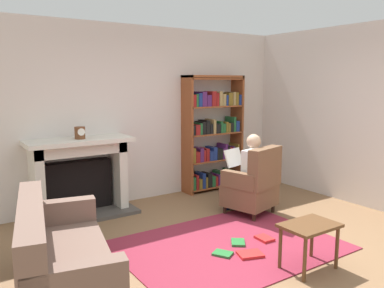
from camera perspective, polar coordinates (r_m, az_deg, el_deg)
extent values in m
plane|color=#846141|center=(4.41, 7.90, -15.82)|extent=(14.00, 14.00, 0.00)
cube|color=silver|center=(6.16, -7.79, 4.32)|extent=(5.60, 0.10, 2.70)
cube|color=silver|center=(6.82, 17.92, 4.42)|extent=(0.10, 5.20, 2.70)
cube|color=maroon|center=(4.62, 5.35, -14.52)|extent=(2.40, 1.80, 0.01)
cube|color=#4C4742|center=(5.70, -15.53, -9.94)|extent=(1.45, 0.64, 0.05)
cube|color=black|center=(5.80, -16.37, -5.80)|extent=(0.93, 0.20, 0.70)
cube|color=silver|center=(5.52, -21.69, -5.59)|extent=(0.12, 0.44, 1.03)
cube|color=silver|center=(5.85, -10.76, -4.31)|extent=(0.12, 0.44, 1.03)
cube|color=silver|center=(5.57, -16.25, -0.61)|extent=(1.25, 0.44, 0.16)
cube|color=silver|center=(5.50, -16.11, 0.43)|extent=(1.41, 0.56, 0.06)
cylinder|color=brown|center=(5.47, -16.06, 1.57)|extent=(0.14, 0.14, 0.16)
cylinder|color=white|center=(5.40, -15.85, 1.70)|extent=(0.10, 0.01, 0.10)
cube|color=brown|center=(6.40, -0.71, 1.23)|extent=(0.04, 0.32, 1.96)
cube|color=brown|center=(7.02, 6.56, 1.88)|extent=(0.04, 0.32, 1.96)
cube|color=brown|center=(6.64, 3.17, 9.81)|extent=(1.10, 0.32, 0.04)
cube|color=brown|center=(6.88, 3.03, -6.04)|extent=(1.06, 0.32, 0.02)
cube|color=#1E592D|center=(6.58, -0.21, -5.66)|extent=(0.06, 0.26, 0.22)
cube|color=maroon|center=(6.60, 0.24, -5.46)|extent=(0.05, 0.26, 0.24)
cube|color=brown|center=(6.65, 0.70, -5.69)|extent=(0.07, 0.26, 0.17)
cube|color=navy|center=(6.68, 1.20, -5.24)|extent=(0.06, 0.26, 0.26)
cube|color=brown|center=(6.72, 1.59, -5.48)|extent=(0.04, 0.26, 0.18)
cube|color=black|center=(6.75, 2.08, -5.19)|extent=(0.09, 0.26, 0.23)
cube|color=#1E592D|center=(6.80, 2.63, -5.32)|extent=(0.07, 0.26, 0.18)
cube|color=maroon|center=(6.84, 3.04, -5.29)|extent=(0.05, 0.26, 0.17)
cube|color=#4C1E59|center=(6.87, 3.41, -5.12)|extent=(0.04, 0.26, 0.19)
cube|color=#1E592D|center=(6.91, 3.89, -4.87)|extent=(0.09, 0.26, 0.24)
cube|color=maroon|center=(6.96, 4.35, -5.04)|extent=(0.04, 0.26, 0.17)
cube|color=#4C1E59|center=(7.00, 4.83, -4.91)|extent=(0.08, 0.26, 0.19)
cube|color=#1E592D|center=(7.03, 5.26, -4.59)|extent=(0.04, 0.26, 0.25)
cube|color=#4C1E59|center=(7.07, 5.63, -4.69)|extent=(0.06, 0.26, 0.20)
cube|color=#4C1E59|center=(7.12, 6.09, -4.78)|extent=(0.06, 0.26, 0.16)
cube|color=brown|center=(6.77, 3.07, -2.29)|extent=(1.06, 0.32, 0.02)
cube|color=brown|center=(6.47, -0.23, -1.58)|extent=(0.05, 0.26, 0.25)
cube|color=maroon|center=(6.52, 0.31, -1.82)|extent=(0.08, 0.26, 0.18)
cube|color=#4C1E59|center=(6.55, 0.87, -1.51)|extent=(0.07, 0.26, 0.23)
cube|color=maroon|center=(6.59, 1.31, -1.62)|extent=(0.04, 0.26, 0.20)
cube|color=maroon|center=(6.62, 1.73, -1.49)|extent=(0.06, 0.26, 0.21)
cube|color=navy|center=(6.67, 2.28, -1.62)|extent=(0.07, 0.26, 0.16)
cube|color=navy|center=(6.71, 2.83, -1.32)|extent=(0.08, 0.26, 0.22)
cube|color=black|center=(6.75, 3.26, -1.35)|extent=(0.04, 0.26, 0.20)
cube|color=black|center=(6.79, 3.67, -1.35)|extent=(0.07, 0.26, 0.19)
cube|color=#4C1E59|center=(6.83, 4.08, -1.27)|extent=(0.04, 0.26, 0.19)
cube|color=#4C1E59|center=(6.85, 4.43, -0.98)|extent=(0.05, 0.26, 0.25)
cube|color=black|center=(6.89, 4.78, -1.12)|extent=(0.04, 0.26, 0.21)
cube|color=maroon|center=(6.93, 5.15, -1.15)|extent=(0.05, 0.26, 0.19)
cube|color=#4C1E59|center=(6.96, 5.48, -1.06)|extent=(0.04, 0.26, 0.20)
cube|color=#1E592D|center=(6.99, 5.79, -1.15)|extent=(0.06, 0.26, 0.17)
cube|color=brown|center=(7.02, 6.15, -0.85)|extent=(0.04, 0.26, 0.23)
cube|color=brown|center=(6.70, 3.10, 1.57)|extent=(1.06, 0.32, 0.02)
cube|color=black|center=(6.40, -0.27, 2.08)|extent=(0.04, 0.26, 0.16)
cube|color=maroon|center=(6.44, 0.29, 2.14)|extent=(0.08, 0.26, 0.17)
cube|color=#1E592D|center=(6.48, 0.78, 2.29)|extent=(0.04, 0.26, 0.19)
cube|color=black|center=(6.51, 1.21, 2.39)|extent=(0.07, 0.26, 0.21)
cube|color=black|center=(6.56, 1.78, 2.53)|extent=(0.08, 0.26, 0.23)
cube|color=black|center=(6.60, 2.28, 2.28)|extent=(0.05, 0.26, 0.16)
cube|color=#997F4C|center=(6.63, 2.72, 2.64)|extent=(0.06, 0.26, 0.24)
cube|color=black|center=(6.69, 3.28, 2.35)|extent=(0.09, 0.26, 0.16)
cube|color=#1E592D|center=(6.73, 3.76, 2.55)|extent=(0.04, 0.26, 0.20)
cube|color=#1E592D|center=(6.76, 4.12, 2.41)|extent=(0.06, 0.26, 0.16)
cube|color=brown|center=(6.80, 4.53, 2.55)|extent=(0.04, 0.26, 0.18)
cube|color=brown|center=(6.83, 4.86, 2.47)|extent=(0.05, 0.26, 0.16)
cube|color=black|center=(6.87, 5.25, 2.51)|extent=(0.06, 0.26, 0.16)
cube|color=#1E592D|center=(6.90, 5.64, 2.93)|extent=(0.05, 0.26, 0.26)
cube|color=navy|center=(6.95, 6.07, 2.68)|extent=(0.08, 0.26, 0.19)
cube|color=brown|center=(6.65, 3.13, 5.50)|extent=(1.06, 0.32, 0.02)
cube|color=maroon|center=(6.37, -0.21, 6.35)|extent=(0.06, 0.26, 0.20)
cube|color=#1E592D|center=(6.40, 0.19, 6.41)|extent=(0.04, 0.26, 0.21)
cube|color=navy|center=(6.43, 0.65, 6.48)|extent=(0.06, 0.26, 0.22)
cube|color=#4C1E59|center=(6.48, 1.25, 6.60)|extent=(0.09, 0.26, 0.24)
cube|color=#4C1E59|center=(6.53, 1.94, 6.37)|extent=(0.09, 0.26, 0.19)
cube|color=maroon|center=(6.59, 2.64, 6.64)|extent=(0.09, 0.26, 0.24)
cube|color=maroon|center=(6.64, 3.17, 6.53)|extent=(0.05, 0.26, 0.22)
cube|color=#997F4C|center=(6.68, 3.63, 6.65)|extent=(0.07, 0.26, 0.24)
cube|color=#997F4C|center=(6.72, 4.13, 6.48)|extent=(0.07, 0.26, 0.20)
cube|color=navy|center=(6.76, 4.54, 6.40)|extent=(0.04, 0.26, 0.18)
cube|color=brown|center=(6.80, 5.03, 6.56)|extent=(0.09, 0.26, 0.21)
cube|color=#997F4C|center=(6.86, 5.58, 6.63)|extent=(0.06, 0.26, 0.23)
cube|color=brown|center=(6.90, 5.99, 6.61)|extent=(0.06, 0.26, 0.22)
cube|color=navy|center=(6.95, 6.47, 6.45)|extent=(0.07, 0.26, 0.18)
cube|color=brown|center=(6.64, 3.17, 9.46)|extent=(1.06, 0.32, 0.02)
cylinder|color=#331E14|center=(6.03, 7.70, -8.31)|extent=(0.05, 0.05, 0.12)
cylinder|color=#331E14|center=(5.62, 4.81, -9.54)|extent=(0.05, 0.05, 0.12)
cylinder|color=#331E14|center=(5.79, 11.73, -9.14)|extent=(0.05, 0.05, 0.12)
cylinder|color=#331E14|center=(5.37, 9.03, -10.52)|extent=(0.05, 0.05, 0.12)
cube|color=brown|center=(5.63, 8.37, -7.32)|extent=(0.78, 0.75, 0.30)
cube|color=brown|center=(5.41, 10.62, -3.43)|extent=(0.66, 0.33, 0.55)
cube|color=brown|center=(5.79, 9.87, -4.25)|extent=(0.26, 0.55, 0.22)
cube|color=brown|center=(5.35, 6.88, -5.30)|extent=(0.26, 0.55, 0.22)
cube|color=white|center=(5.51, 8.91, -3.42)|extent=(0.36, 0.28, 0.50)
sphere|color=#D8AD8C|center=(5.44, 9.00, 0.39)|extent=(0.20, 0.20, 0.20)
cube|color=#191E3F|center=(5.73, 7.58, -4.97)|extent=(0.22, 0.42, 0.12)
cube|color=#191E3F|center=(5.60, 6.68, -5.28)|extent=(0.22, 0.42, 0.12)
cylinder|color=#191E3F|center=(5.89, 5.97, -7.15)|extent=(0.10, 0.10, 0.42)
cylinder|color=#191E3F|center=(5.77, 5.05, -7.49)|extent=(0.10, 0.10, 0.42)
cube|color=white|center=(5.67, 6.10, -1.98)|extent=(0.38, 0.20, 0.25)
cube|color=brown|center=(3.73, -17.60, -17.62)|extent=(1.03, 1.81, 0.40)
cube|color=brown|center=(3.56, -22.35, -11.77)|extent=(0.54, 1.71, 0.45)
cube|color=brown|center=(2.90, -16.61, -18.61)|extent=(0.72, 0.30, 0.24)
cube|color=brown|center=(4.33, -18.64, -9.33)|extent=(0.72, 0.30, 0.24)
cube|color=brown|center=(4.09, 16.81, -11.32)|extent=(0.56, 0.39, 0.03)
cylinder|color=brown|center=(3.92, 16.14, -15.92)|extent=(0.04, 0.04, 0.44)
cylinder|color=brown|center=(4.27, 20.40, -14.01)|extent=(0.04, 0.04, 0.44)
cylinder|color=brown|center=(4.10, 12.75, -14.60)|extent=(0.04, 0.04, 0.44)
cylinder|color=brown|center=(4.44, 17.11, -12.93)|extent=(0.04, 0.04, 0.44)
cube|color=red|center=(4.38, 8.50, -15.63)|extent=(0.31, 0.27, 0.03)
cube|color=#267233|center=(4.37, 4.51, -15.67)|extent=(0.23, 0.25, 0.02)
cube|color=#267233|center=(4.66, 6.74, -14.08)|extent=(0.24, 0.25, 0.03)
cube|color=red|center=(4.80, 10.52, -13.40)|extent=(0.17, 0.22, 0.03)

